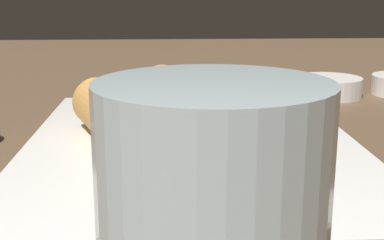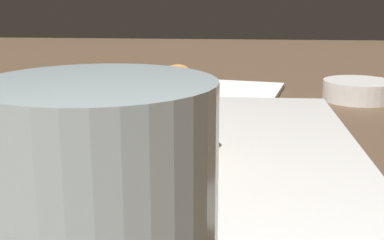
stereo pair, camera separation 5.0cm
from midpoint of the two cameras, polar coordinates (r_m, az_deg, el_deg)
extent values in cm
cube|color=brown|center=(42.83, 6.09, -4.71)|extent=(180.00, 140.00, 2.00)
cube|color=white|center=(40.18, 3.57, -3.54)|extent=(31.42, 23.61, 1.20)
cube|color=white|center=(39.96, 3.59, -2.52)|extent=(32.67, 24.56, 0.30)
cylinder|color=#D19347|center=(47.55, -0.82, 2.93)|extent=(9.01, 7.06, 4.05)
sphere|color=#6B9E47|center=(50.48, 1.14, 3.59)|extent=(2.63, 2.63, 2.63)
cylinder|color=#D19347|center=(41.17, -4.94, 1.09)|extent=(8.97, 6.65, 4.05)
sphere|color=#6B9E47|center=(44.45, -5.82, 2.05)|extent=(2.63, 2.63, 2.63)
cylinder|color=#D19347|center=(34.69, 0.12, -1.36)|extent=(9.02, 7.35, 4.05)
sphere|color=#56843D|center=(37.53, 2.91, -0.17)|extent=(2.63, 2.63, 2.63)
cylinder|color=white|center=(64.54, 19.49, 2.96)|extent=(7.96, 7.96, 2.28)
cylinder|color=#477038|center=(64.38, 19.56, 3.78)|extent=(6.53, 6.53, 0.41)
ellipsoid|color=#B2B2B7|center=(49.18, -16.80, -0.84)|extent=(3.89, 3.36, 1.15)
cube|color=white|center=(65.10, 7.15, 3.01)|extent=(13.27, 11.91, 0.60)
camera|label=1|loc=(0.03, -86.37, 0.92)|focal=50.00mm
camera|label=2|loc=(0.03, 93.63, -0.92)|focal=50.00mm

